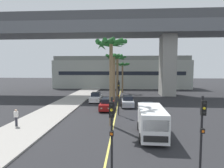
{
  "coord_description": "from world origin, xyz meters",
  "views": [
    {
      "loc": [
        1.13,
        -2.66,
        5.6
      ],
      "look_at": [
        0.0,
        14.0,
        4.26
      ],
      "focal_mm": 31.03,
      "sensor_mm": 36.0,
      "label": 1
    }
  ],
  "objects_px": {
    "traffic_light_median_far": "(119,93)",
    "palm_tree_mid_median": "(111,52)",
    "car_queue_second": "(148,110)",
    "car_queue_third": "(96,98)",
    "delivery_van": "(152,121)",
    "traffic_light_median_near": "(112,127)",
    "car_queue_front": "(107,105)",
    "pedestrian_near_crosswalk": "(16,117)",
    "traffic_light_right_far_corner": "(202,125)",
    "car_queue_fourth": "(128,102)",
    "palm_tree_farthest_median": "(122,67)",
    "palm_tree_far_median": "(114,64)",
    "palm_tree_near_median": "(117,64)"
  },
  "relations": [
    {
      "from": "traffic_light_median_far",
      "to": "palm_tree_mid_median",
      "type": "height_order",
      "value": "palm_tree_mid_median"
    },
    {
      "from": "car_queue_second",
      "to": "car_queue_third",
      "type": "height_order",
      "value": "same"
    },
    {
      "from": "delivery_van",
      "to": "palm_tree_mid_median",
      "type": "bearing_deg",
      "value": 142.57
    },
    {
      "from": "traffic_light_median_near",
      "to": "traffic_light_median_far",
      "type": "bearing_deg",
      "value": 90.46
    },
    {
      "from": "car_queue_front",
      "to": "pedestrian_near_crosswalk",
      "type": "distance_m",
      "value": 11.54
    },
    {
      "from": "car_queue_second",
      "to": "palm_tree_mid_median",
      "type": "distance_m",
      "value": 8.6
    },
    {
      "from": "car_queue_front",
      "to": "delivery_van",
      "type": "relative_size",
      "value": 0.78
    },
    {
      "from": "car_queue_second",
      "to": "traffic_light_median_far",
      "type": "distance_m",
      "value": 4.01
    },
    {
      "from": "delivery_van",
      "to": "traffic_light_right_far_corner",
      "type": "distance_m",
      "value": 6.17
    },
    {
      "from": "palm_tree_mid_median",
      "to": "pedestrian_near_crosswalk",
      "type": "distance_m",
      "value": 10.92
    },
    {
      "from": "car_queue_third",
      "to": "car_queue_fourth",
      "type": "height_order",
      "value": "same"
    },
    {
      "from": "traffic_light_median_near",
      "to": "pedestrian_near_crosswalk",
      "type": "height_order",
      "value": "traffic_light_median_near"
    },
    {
      "from": "palm_tree_farthest_median",
      "to": "traffic_light_median_far",
      "type": "bearing_deg",
      "value": -90.37
    },
    {
      "from": "car_queue_front",
      "to": "car_queue_third",
      "type": "bearing_deg",
      "value": 111.77
    },
    {
      "from": "car_queue_front",
      "to": "traffic_light_right_far_corner",
      "type": "distance_m",
      "value": 17.14
    },
    {
      "from": "traffic_light_median_near",
      "to": "traffic_light_median_far",
      "type": "relative_size",
      "value": 1.0
    },
    {
      "from": "car_queue_second",
      "to": "car_queue_third",
      "type": "bearing_deg",
      "value": 128.72
    },
    {
      "from": "car_queue_fourth",
      "to": "delivery_van",
      "type": "relative_size",
      "value": 0.79
    },
    {
      "from": "car_queue_fourth",
      "to": "palm_tree_mid_median",
      "type": "height_order",
      "value": "palm_tree_mid_median"
    },
    {
      "from": "palm_tree_mid_median",
      "to": "palm_tree_far_median",
      "type": "bearing_deg",
      "value": 92.07
    },
    {
      "from": "car_queue_third",
      "to": "traffic_light_right_far_corner",
      "type": "xyz_separation_m",
      "value": [
        8.89,
        -21.95,
        1.99
      ]
    },
    {
      "from": "car_queue_fourth",
      "to": "palm_tree_farthest_median",
      "type": "xyz_separation_m",
      "value": [
        -1.0,
        16.28,
        5.11
      ]
    },
    {
      "from": "car_queue_front",
      "to": "pedestrian_near_crosswalk",
      "type": "xyz_separation_m",
      "value": [
        -7.85,
        -8.46,
        0.28
      ]
    },
    {
      "from": "traffic_light_median_near",
      "to": "palm_tree_far_median",
      "type": "bearing_deg",
      "value": 93.0
    },
    {
      "from": "palm_tree_near_median",
      "to": "palm_tree_farthest_median",
      "type": "relative_size",
      "value": 1.17
    },
    {
      "from": "traffic_light_right_far_corner",
      "to": "palm_tree_near_median",
      "type": "height_order",
      "value": "palm_tree_near_median"
    },
    {
      "from": "delivery_van",
      "to": "palm_tree_farthest_median",
      "type": "xyz_separation_m",
      "value": [
        -2.81,
        28.86,
        4.54
      ]
    },
    {
      "from": "car_queue_front",
      "to": "palm_tree_mid_median",
      "type": "xyz_separation_m",
      "value": [
        1.09,
        -7.33,
        6.43
      ]
    },
    {
      "from": "palm_tree_farthest_median",
      "to": "palm_tree_far_median",
      "type": "bearing_deg",
      "value": -95.53
    },
    {
      "from": "car_queue_front",
      "to": "palm_tree_far_median",
      "type": "xyz_separation_m",
      "value": [
        0.6,
        6.22,
        5.64
      ]
    },
    {
      "from": "car_queue_second",
      "to": "car_queue_fourth",
      "type": "height_order",
      "value": "same"
    },
    {
      "from": "car_queue_third",
      "to": "traffic_light_median_far",
      "type": "xyz_separation_m",
      "value": [
        4.15,
        -9.22,
        1.99
      ]
    },
    {
      "from": "car_queue_front",
      "to": "car_queue_second",
      "type": "relative_size",
      "value": 1.01
    },
    {
      "from": "car_queue_third",
      "to": "palm_tree_far_median",
      "type": "relative_size",
      "value": 0.51
    },
    {
      "from": "palm_tree_near_median",
      "to": "palm_tree_mid_median",
      "type": "bearing_deg",
      "value": -89.45
    },
    {
      "from": "delivery_van",
      "to": "traffic_light_right_far_corner",
      "type": "xyz_separation_m",
      "value": [
        1.79,
        -5.73,
        1.43
      ]
    },
    {
      "from": "delivery_van",
      "to": "palm_tree_near_median",
      "type": "distance_m",
      "value": 23.77
    },
    {
      "from": "traffic_light_right_far_corner",
      "to": "palm_tree_farthest_median",
      "type": "distance_m",
      "value": 35.04
    },
    {
      "from": "palm_tree_mid_median",
      "to": "pedestrian_near_crosswalk",
      "type": "relative_size",
      "value": 5.22
    },
    {
      "from": "car_queue_third",
      "to": "palm_tree_far_median",
      "type": "bearing_deg",
      "value": 0.73
    },
    {
      "from": "palm_tree_mid_median",
      "to": "pedestrian_near_crosswalk",
      "type": "bearing_deg",
      "value": -172.8
    },
    {
      "from": "pedestrian_near_crosswalk",
      "to": "car_queue_third",
      "type": "bearing_deg",
      "value": 69.82
    },
    {
      "from": "delivery_van",
      "to": "palm_tree_mid_median",
      "type": "xyz_separation_m",
      "value": [
        -3.54,
        2.71,
        5.87
      ]
    },
    {
      "from": "car_queue_third",
      "to": "traffic_light_right_far_corner",
      "type": "distance_m",
      "value": 23.76
    },
    {
      "from": "traffic_light_median_near",
      "to": "palm_tree_mid_median",
      "type": "bearing_deg",
      "value": 94.36
    },
    {
      "from": "traffic_light_median_near",
      "to": "traffic_light_right_far_corner",
      "type": "xyz_separation_m",
      "value": [
        4.63,
        0.71,
        0.0
      ]
    },
    {
      "from": "car_queue_front",
      "to": "delivery_van",
      "type": "xyz_separation_m",
      "value": [
        4.63,
        -10.04,
        0.57
      ]
    },
    {
      "from": "traffic_light_median_near",
      "to": "palm_tree_far_median",
      "type": "height_order",
      "value": "palm_tree_far_median"
    },
    {
      "from": "car_queue_third",
      "to": "traffic_light_right_far_corner",
      "type": "height_order",
      "value": "traffic_light_right_far_corner"
    },
    {
      "from": "car_queue_front",
      "to": "traffic_light_median_far",
      "type": "xyz_separation_m",
      "value": [
        1.68,
        -3.04,
        1.99
      ]
    }
  ]
}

